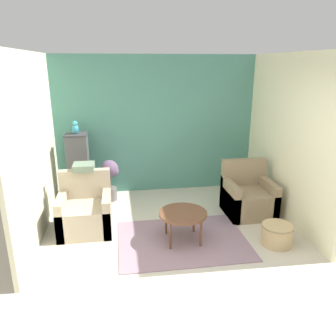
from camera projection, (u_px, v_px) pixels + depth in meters
ground_plane at (186, 277)px, 4.06m from camera, size 20.00×20.00×0.00m
wall_back_accent at (156, 126)px, 6.51m from camera, size 4.04×0.06×2.70m
wall_left at (33, 148)px, 4.78m from camera, size 0.06×3.00×2.70m
wall_right at (288, 139)px, 5.36m from camera, size 0.06×3.00×2.70m
area_rug at (182, 240)px, 4.90m from camera, size 1.90×1.43×0.01m
coffee_table at (183, 215)px, 4.77m from camera, size 0.71×0.71×0.46m
armchair_left at (85, 212)px, 5.13m from camera, size 0.80×0.77×0.92m
armchair_right at (248, 197)px, 5.71m from camera, size 0.80×0.77×0.92m
birdcage at (79, 170)px, 6.09m from camera, size 0.51×0.51×1.32m
parrot at (75, 128)px, 5.85m from camera, size 0.11×0.20×0.24m
potted_plant at (110, 175)px, 6.19m from camera, size 0.36×0.33×0.80m
wicker_basket at (277, 234)px, 4.75m from camera, size 0.46×0.46×0.31m
throw_pillow at (84, 167)px, 5.18m from camera, size 0.33×0.33×0.10m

